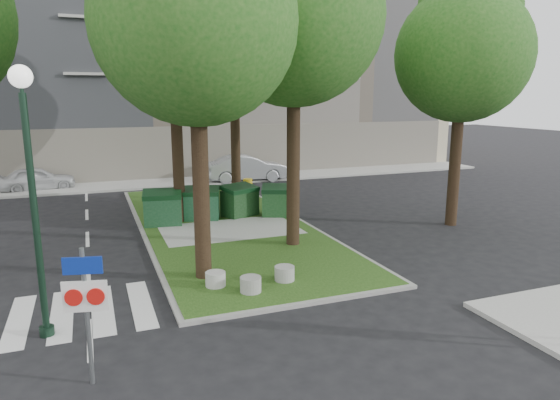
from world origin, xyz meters
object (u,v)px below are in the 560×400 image
bollard_right (285,273)px  tree_median_far (235,20)px  tree_street_right (465,42)px  litter_bin (248,187)px  car_silver (247,168)px  tree_median_mid (175,42)px  traffic_sign_pole (86,298)px  tree_median_near_left (198,2)px  dumpster_a (163,208)px  street_lamp (30,172)px  bollard_mid (251,284)px  dumpster_b (202,204)px  car_white (37,179)px  dumpster_c (240,201)px  dumpster_d (279,201)px  bollard_left (215,279)px

bollard_right → tree_median_far: bearing=80.3°
tree_median_far → tree_street_right: bearing=-45.8°
litter_bin → car_silver: car_silver is taller
tree_median_mid → traffic_sign_pole: size_ratio=3.96×
tree_median_near_left → dumpster_a: 8.97m
street_lamp → bollard_mid: bearing=5.7°
dumpster_b → car_white: dumpster_b is taller
tree_median_near_left → bollard_right: (1.89, -1.13, -7.00)m
dumpster_b → bollard_right: bearing=-68.0°
dumpster_a → tree_median_far: bearing=49.4°
tree_street_right → dumpster_c: (-7.60, 3.98, -6.23)m
tree_median_mid → dumpster_d: 7.39m
street_lamp → traffic_sign_pole: 3.11m
tree_median_mid → bollard_mid: size_ratio=18.28×
litter_bin → dumpster_a: bearing=-137.0°
street_lamp → car_silver: 19.96m
tree_street_right → car_white: (-16.01, 13.82, -6.34)m
tree_street_right → street_lamp: size_ratio=1.79×
tree_median_near_left → bollard_left: 7.06m
tree_median_mid → car_white: (-6.01, 9.82, -6.34)m
tree_median_far → litter_bin: bearing=53.4°
bollard_left → litter_bin: litter_bin is taller
bollard_right → litter_bin: size_ratio=0.68×
dumpster_c → dumpster_a: bearing=162.7°
traffic_sign_pole → car_silver: size_ratio=0.53×
traffic_sign_pole → car_white: (-2.45, 20.64, -0.97)m
tree_median_mid → bollard_mid: (0.29, -8.07, -6.66)m
tree_median_far → bollard_right: (-1.81, -10.63, -8.01)m
tree_median_mid → bollard_mid: bearing=-88.0°
tree_street_right → bollard_mid: 12.46m
dumpster_d → bollard_right: 7.46m
tree_median_far → dumpster_b: tree_median_far is taller
dumpster_d → tree_median_far: bearing=124.4°
dumpster_a → bollard_mid: bearing=-72.7°
tree_median_near_left → tree_street_right: (10.50, 2.50, -0.33)m
street_lamp → tree_median_far: bearing=56.5°
bollard_right → dumpster_d: bearing=70.2°
bollard_mid → car_silver: (5.12, 16.68, 0.47)m
dumpster_c → street_lamp: size_ratio=0.30×
dumpster_c → traffic_sign_pole: (-5.95, -10.80, 0.87)m
tree_median_mid → street_lamp: (-4.44, -8.54, -3.45)m
bollard_right → tree_street_right: bearing=22.9°
dumpster_a → car_silver: size_ratio=0.34×
traffic_sign_pole → street_lamp: bearing=124.9°
car_silver → litter_bin: bearing=167.0°
dumpster_d → bollard_right: (-2.52, -7.01, -0.43)m
dumpster_d → street_lamp: 11.84m
tree_median_far → dumpster_a: (-4.00, -3.38, -7.55)m
tree_median_near_left → car_white: tree_median_near_left is taller
traffic_sign_pole → car_silver: (8.96, 19.44, -0.83)m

